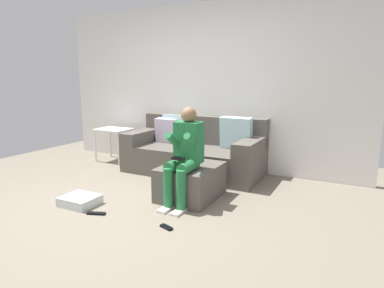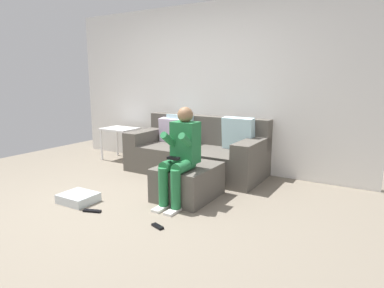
% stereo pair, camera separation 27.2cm
% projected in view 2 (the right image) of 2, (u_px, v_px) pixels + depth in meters
% --- Properties ---
extents(ground_plane, '(6.73, 6.73, 0.00)m').
position_uv_depth(ground_plane, '(106.00, 209.00, 3.62)').
color(ground_plane, slate).
extents(wall_back, '(5.17, 0.10, 2.55)m').
position_uv_depth(wall_back, '(205.00, 87.00, 5.25)').
color(wall_back, white).
rests_on(wall_back, ground_plane).
extents(couch_sectional, '(2.05, 0.93, 0.87)m').
position_uv_depth(couch_sectional, '(197.00, 151.00, 5.00)').
color(couch_sectional, '#59544C').
rests_on(couch_sectional, ground_plane).
extents(ottoman, '(0.62, 0.77, 0.40)m').
position_uv_depth(ottoman, '(188.00, 182.00, 3.93)').
color(ottoman, '#59544C').
rests_on(ottoman, ground_plane).
extents(person_seated, '(0.30, 0.60, 1.10)m').
position_uv_depth(person_seated, '(181.00, 152.00, 3.68)').
color(person_seated, '#26723F').
rests_on(person_seated, ground_plane).
extents(storage_bin, '(0.40, 0.34, 0.10)m').
position_uv_depth(storage_bin, '(78.00, 198.00, 3.80)').
color(storage_bin, silver).
rests_on(storage_bin, ground_plane).
extents(side_table, '(0.58, 0.45, 0.56)m').
position_uv_depth(side_table, '(120.00, 133.00, 5.77)').
color(side_table, white).
rests_on(side_table, ground_plane).
extents(remote_near_ottoman, '(0.15, 0.09, 0.02)m').
position_uv_depth(remote_near_ottoman, '(158.00, 226.00, 3.16)').
color(remote_near_ottoman, black).
rests_on(remote_near_ottoman, ground_plane).
extents(remote_by_storage_bin, '(0.20, 0.11, 0.02)m').
position_uv_depth(remote_by_storage_bin, '(92.00, 211.00, 3.53)').
color(remote_by_storage_bin, black).
rests_on(remote_by_storage_bin, ground_plane).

